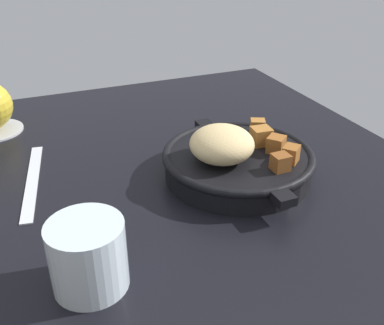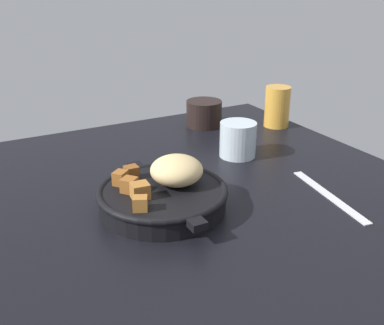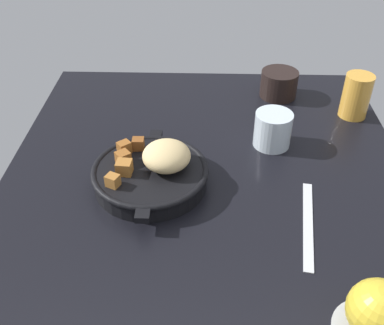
% 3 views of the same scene
% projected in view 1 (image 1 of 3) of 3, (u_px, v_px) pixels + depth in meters
% --- Properties ---
extents(ground_plane, '(0.91, 0.78, 0.02)m').
position_uv_depth(ground_plane, '(172.00, 200.00, 0.61)').
color(ground_plane, black).
extents(cast_iron_skillet, '(0.26, 0.22, 0.08)m').
position_uv_depth(cast_iron_skillet, '(236.00, 159.00, 0.63)').
color(cast_iron_skillet, black).
rests_on(cast_iron_skillet, ground_plane).
extents(butter_knife, '(0.21, 0.05, 0.00)m').
position_uv_depth(butter_knife, '(32.00, 180.00, 0.63)').
color(butter_knife, silver).
rests_on(butter_knife, ground_plane).
extents(water_glass_short, '(0.08, 0.08, 0.07)m').
position_uv_depth(water_glass_short, '(88.00, 256.00, 0.43)').
color(water_glass_short, silver).
rests_on(water_glass_short, ground_plane).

